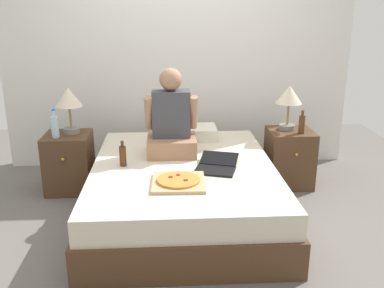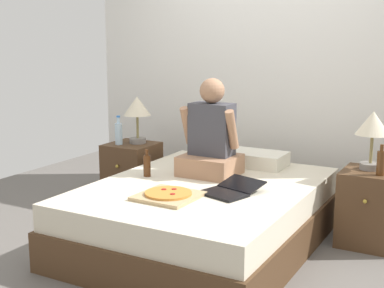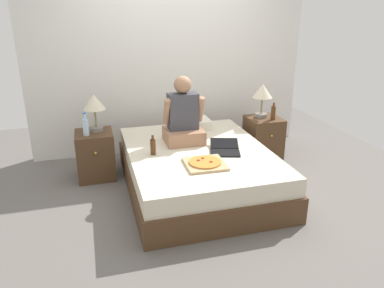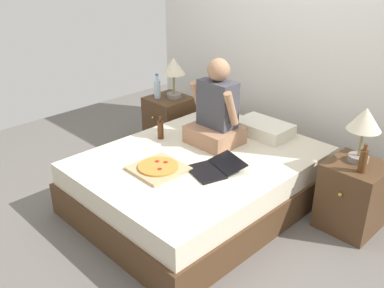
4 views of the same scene
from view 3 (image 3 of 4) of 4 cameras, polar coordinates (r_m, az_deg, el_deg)
ground_plane at (r=4.40m, az=0.89°, el=-6.68°), size 5.87×5.87×0.00m
wall_back at (r=5.32m, az=-3.39°, el=12.29°), size 3.87×0.12×2.50m
bed at (r=4.30m, az=0.90°, el=-3.87°), size 1.59×2.07×0.48m
nightstand_left at (r=4.70m, az=-14.47°, el=-1.63°), size 0.44×0.47×0.58m
lamp_on_left_nightstand at (r=4.56m, az=-14.67°, el=5.85°), size 0.26×0.26×0.45m
water_bottle at (r=4.48m, az=-15.90°, el=2.61°), size 0.07×0.07×0.28m
nightstand_right at (r=5.20m, az=10.77°, el=0.86°), size 0.44×0.47×0.58m
lamp_on_right_nightstand at (r=5.06m, az=10.68°, el=7.60°), size 0.26×0.26×0.45m
beer_bottle at (r=5.04m, az=12.28°, el=4.70°), size 0.06×0.06×0.23m
pillow at (r=4.89m, az=-0.38°, el=3.05°), size 0.52×0.34×0.12m
person_seated at (r=4.35m, az=-1.36°, el=3.93°), size 0.47×0.40×0.78m
laptop at (r=4.16m, az=5.02°, el=-0.84°), size 0.42×0.49×0.07m
pizza_box at (r=3.80m, az=2.00°, el=-2.97°), size 0.41×0.41×0.05m
beer_bottle_on_bed at (r=4.05m, az=-5.97°, el=-0.40°), size 0.06×0.06×0.22m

